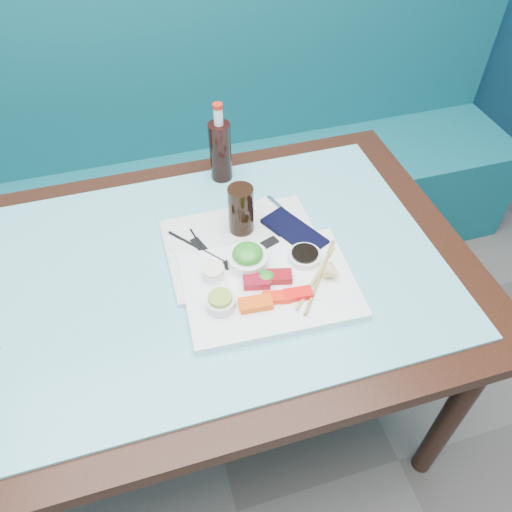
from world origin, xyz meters
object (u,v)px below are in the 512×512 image
object	(u,v)px
booth_bench	(159,185)
cola_glass	(241,210)
seaweed_bowl	(248,261)
serving_tray	(244,246)
cola_bottle_body	(220,152)
dining_table	(195,295)
sashimi_plate	(269,286)

from	to	relation	value
booth_bench	cola_glass	size ratio (longest dim) A/B	22.60
booth_bench	seaweed_bowl	xyz separation A→B (m)	(0.13, -0.87, 0.42)
serving_tray	cola_bottle_body	world-z (taller)	cola_bottle_body
dining_table	seaweed_bowl	bearing A→B (deg)	-14.59
dining_table	sashimi_plate	distance (m)	0.22
seaweed_bowl	cola_glass	xyz separation A→B (m)	(0.02, 0.13, 0.05)
sashimi_plate	seaweed_bowl	distance (m)	0.08
booth_bench	seaweed_bowl	size ratio (longest dim) A/B	30.86
cola_bottle_body	serving_tray	bearing A→B (deg)	-93.34
booth_bench	dining_table	distance (m)	0.89
booth_bench	seaweed_bowl	world-z (taller)	booth_bench
sashimi_plate	booth_bench	bearing A→B (deg)	102.87
dining_table	seaweed_bowl	xyz separation A→B (m)	(0.13, -0.03, 0.13)
serving_tray	seaweed_bowl	bearing A→B (deg)	-97.21
seaweed_bowl	cola_glass	distance (m)	0.14
sashimi_plate	cola_bottle_body	bearing A→B (deg)	93.61
booth_bench	seaweed_bowl	distance (m)	0.98
cola_bottle_body	sashimi_plate	bearing A→B (deg)	-89.32
serving_tray	cola_glass	xyz separation A→B (m)	(0.01, 0.05, 0.07)
serving_tray	dining_table	bearing A→B (deg)	-163.80
seaweed_bowl	cola_glass	bearing A→B (deg)	81.25
seaweed_bowl	dining_table	bearing A→B (deg)	165.41
booth_bench	seaweed_bowl	bearing A→B (deg)	-81.36
booth_bench	cola_bottle_body	size ratio (longest dim) A/B	17.04
dining_table	cola_bottle_body	world-z (taller)	cola_bottle_body
cola_glass	dining_table	bearing A→B (deg)	-148.00
sashimi_plate	cola_glass	xyz separation A→B (m)	(-0.01, 0.20, 0.07)
booth_bench	serving_tray	xyz separation A→B (m)	(0.14, -0.80, 0.39)
booth_bench	serving_tray	bearing A→B (deg)	-79.87
sashimi_plate	seaweed_bowl	size ratio (longest dim) A/B	4.08
sashimi_plate	serving_tray	distance (m)	0.15
dining_table	serving_tray	bearing A→B (deg)	15.82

